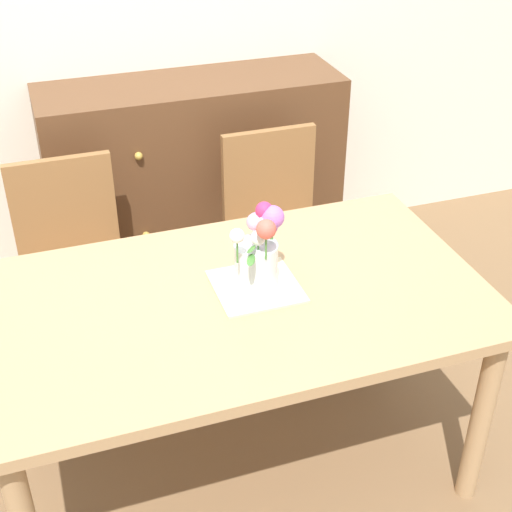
% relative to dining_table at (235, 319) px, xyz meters
% --- Properties ---
extents(ground_plane, '(12.00, 12.00, 0.00)m').
position_rel_dining_table_xyz_m(ground_plane, '(0.00, 0.00, -0.67)').
color(ground_plane, brown).
extents(dining_table, '(1.61, 0.94, 0.76)m').
position_rel_dining_table_xyz_m(dining_table, '(0.00, 0.00, 0.00)').
color(dining_table, tan).
rests_on(dining_table, ground_plane).
extents(chair_left, '(0.42, 0.42, 0.90)m').
position_rel_dining_table_xyz_m(chair_left, '(-0.44, 0.81, -0.15)').
color(chair_left, olive).
rests_on(chair_left, ground_plane).
extents(chair_right, '(0.42, 0.42, 0.90)m').
position_rel_dining_table_xyz_m(chair_right, '(0.44, 0.81, -0.15)').
color(chair_right, olive).
rests_on(chair_right, ground_plane).
extents(dresser, '(1.40, 0.47, 1.00)m').
position_rel_dining_table_xyz_m(dresser, '(0.21, 1.33, -0.17)').
color(dresser, brown).
rests_on(dresser, ground_plane).
extents(placemat, '(0.27, 0.27, 0.01)m').
position_rel_dining_table_xyz_m(placemat, '(0.08, 0.03, 0.10)').
color(placemat, beige).
rests_on(placemat, dining_table).
extents(flower_vase, '(0.20, 0.23, 0.28)m').
position_rel_dining_table_xyz_m(flower_vase, '(0.09, 0.03, 0.23)').
color(flower_vase, silver).
rests_on(flower_vase, placemat).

